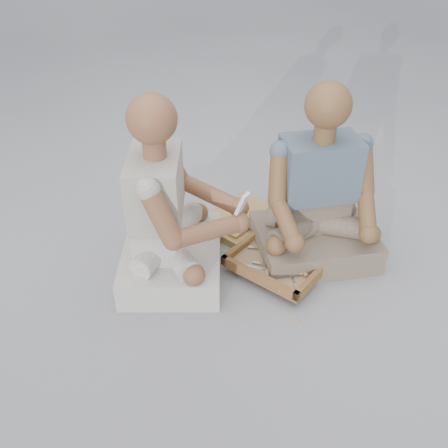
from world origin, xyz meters
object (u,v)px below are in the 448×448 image
at_px(craftsman, 169,219).
at_px(companion, 318,204).
at_px(carved_panel, 263,230).
at_px(tool_tray, 278,262).

relative_size(craftsman, companion, 1.01).
height_order(carved_panel, craftsman, craftsman).
bearing_deg(craftsman, tool_tray, 88.54).
height_order(carved_panel, companion, companion).
xyz_separation_m(tool_tray, companion, (0.13, 0.23, 0.25)).
bearing_deg(tool_tray, craftsman, -159.90).
relative_size(tool_tray, companion, 0.57).
distance_m(carved_panel, craftsman, 0.65).
relative_size(tool_tray, craftsman, 0.56).
distance_m(tool_tray, companion, 0.36).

